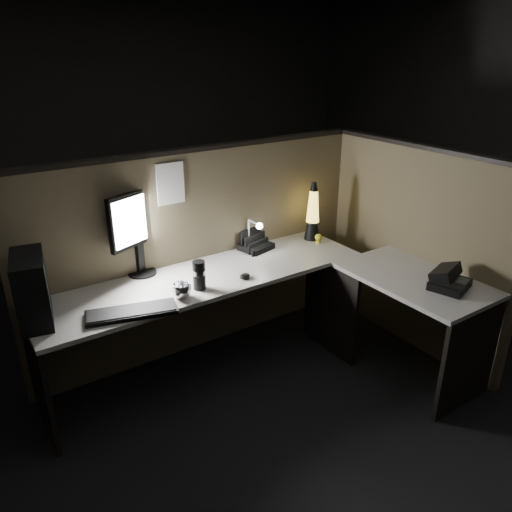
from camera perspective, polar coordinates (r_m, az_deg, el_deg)
floor at (r=3.40m, az=2.19°, el=-16.55°), size 6.00×6.00×0.00m
room_shell at (r=2.68m, az=2.72°, el=11.20°), size 6.00×6.00×6.00m
partition_back at (r=3.69m, az=-6.14°, el=0.36°), size 2.66×0.06×1.50m
partition_right at (r=3.90m, az=17.46°, el=0.66°), size 0.06×1.66×1.50m
desk at (r=3.33m, az=2.28°, el=-5.40°), size 2.60×1.60×0.73m
pc_tower at (r=3.02m, az=-24.25°, el=-3.48°), size 0.23×0.40×0.39m
monitor at (r=3.36m, az=-13.47°, el=3.45°), size 0.43×0.21×0.57m
keyboard at (r=2.98m, az=-14.04°, el=-6.27°), size 0.54×0.31×0.03m
mouse at (r=3.32m, az=-1.28°, el=-2.31°), size 0.10×0.09×0.03m
clip_lamp at (r=3.70m, az=-0.23°, el=2.60°), size 0.05×0.19×0.25m
organizer at (r=3.78m, az=-0.08°, el=1.35°), size 0.26×0.24×0.17m
lava_lamp at (r=3.95m, az=6.50°, el=4.58°), size 0.12×0.12×0.46m
travel_mug at (r=3.17m, az=-6.52°, el=-2.20°), size 0.08×0.08×0.19m
steel_mug at (r=3.10m, az=-8.48°, el=-3.94°), size 0.15×0.15×0.09m
figurine at (r=3.92m, az=7.15°, el=2.13°), size 0.06×0.06×0.06m
pinned_paper at (r=3.39m, az=-9.74°, el=8.13°), size 0.20×0.00×0.28m
desk_phone at (r=3.41m, az=21.09°, el=-2.53°), size 0.29×0.29×0.15m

